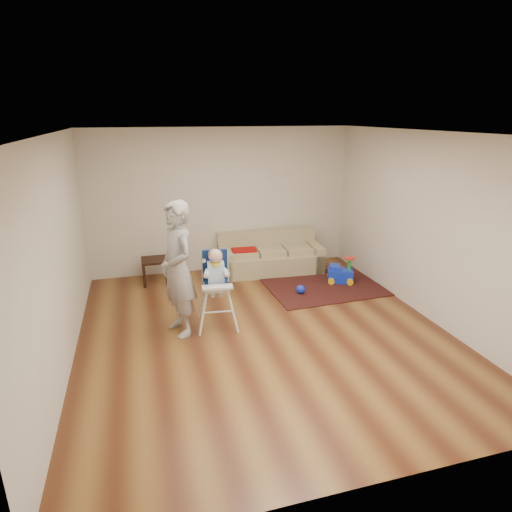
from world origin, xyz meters
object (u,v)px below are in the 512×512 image
object	(u,v)px
toy_ball	(301,289)
high_chair	(216,289)
sofa	(270,253)
adult	(178,269)
side_table	(155,271)
ride_on_toy	(341,269)

from	to	relation	value
toy_ball	high_chair	distance (m)	1.79
sofa	adult	xyz separation A→B (m)	(-1.93, -1.98, 0.56)
high_chair	adult	xyz separation A→B (m)	(-0.52, -0.05, 0.37)
sofa	adult	size ratio (longest dim) A/B	1.07
side_table	high_chair	distance (m)	2.11
sofa	side_table	distance (m)	2.18
adult	sofa	bearing A→B (deg)	117.05
toy_ball	adult	bearing A→B (deg)	-159.74
sofa	ride_on_toy	size ratio (longest dim) A/B	4.18
sofa	high_chair	size ratio (longest dim) A/B	1.71
adult	high_chair	bearing A→B (deg)	77.07
adult	side_table	bearing A→B (deg)	168.46
ride_on_toy	toy_ball	size ratio (longest dim) A/B	3.22
toy_ball	adult	distance (m)	2.39
side_table	ride_on_toy	size ratio (longest dim) A/B	0.94
toy_ball	adult	size ratio (longest dim) A/B	0.08
toy_ball	high_chair	size ratio (longest dim) A/B	0.13
toy_ball	side_table	bearing A→B (deg)	152.69
ride_on_toy	sofa	bearing A→B (deg)	161.38
sofa	toy_ball	distance (m)	1.25
side_table	ride_on_toy	world-z (taller)	ride_on_toy
side_table	ride_on_toy	distance (m)	3.35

